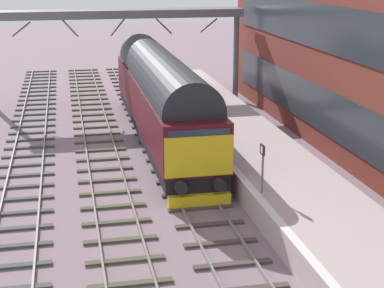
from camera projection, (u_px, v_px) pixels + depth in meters
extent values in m
plane|color=slate|center=(185.00, 182.00, 26.22)|extent=(140.00, 140.00, 0.00)
cube|color=slate|center=(168.00, 182.00, 26.05)|extent=(0.07, 60.00, 0.15)
cube|color=slate|center=(201.00, 179.00, 26.33)|extent=(0.07, 60.00, 0.15)
cube|color=#473B37|center=(233.00, 264.00, 18.99)|extent=(2.50, 0.26, 0.09)
cube|color=#473B37|center=(221.00, 243.00, 20.43)|extent=(2.50, 0.26, 0.09)
cube|color=#473B37|center=(210.00, 224.00, 21.87)|extent=(2.50, 0.26, 0.09)
cube|color=#473B37|center=(201.00, 208.00, 23.32)|extent=(2.50, 0.26, 0.09)
cube|color=#473B37|center=(192.00, 194.00, 24.76)|extent=(2.50, 0.26, 0.09)
cube|color=#473B37|center=(185.00, 181.00, 26.20)|extent=(2.50, 0.26, 0.09)
cube|color=#473B37|center=(178.00, 170.00, 27.65)|extent=(2.50, 0.26, 0.09)
cube|color=#473B37|center=(172.00, 159.00, 29.09)|extent=(2.50, 0.26, 0.09)
cube|color=#473B37|center=(167.00, 150.00, 30.53)|extent=(2.50, 0.26, 0.09)
cube|color=#473B37|center=(162.00, 141.00, 31.98)|extent=(2.50, 0.26, 0.09)
cube|color=#473B37|center=(158.00, 134.00, 33.42)|extent=(2.50, 0.26, 0.09)
cube|color=#473B37|center=(154.00, 127.00, 34.86)|extent=(2.50, 0.26, 0.09)
cube|color=#473B37|center=(150.00, 120.00, 36.31)|extent=(2.50, 0.26, 0.09)
cube|color=#473B37|center=(146.00, 114.00, 37.75)|extent=(2.50, 0.26, 0.09)
cube|color=#473B37|center=(143.00, 108.00, 39.19)|extent=(2.50, 0.26, 0.09)
cube|color=#473B37|center=(140.00, 103.00, 40.64)|extent=(2.50, 0.26, 0.09)
cube|color=#473B37|center=(137.00, 98.00, 42.08)|extent=(2.50, 0.26, 0.09)
cube|color=#473B37|center=(135.00, 94.00, 43.52)|extent=(2.50, 0.26, 0.09)
cube|color=#473B37|center=(132.00, 89.00, 44.97)|extent=(2.50, 0.26, 0.09)
cube|color=#473B37|center=(130.00, 85.00, 46.41)|extent=(2.50, 0.26, 0.09)
cube|color=#473B37|center=(128.00, 82.00, 47.85)|extent=(2.50, 0.26, 0.09)
cube|color=#473B37|center=(126.00, 78.00, 49.30)|extent=(2.50, 0.26, 0.09)
cube|color=#473B37|center=(124.00, 75.00, 50.74)|extent=(2.50, 0.26, 0.09)
cube|color=#473B37|center=(122.00, 72.00, 52.18)|extent=(2.50, 0.26, 0.09)
cube|color=#473B37|center=(120.00, 69.00, 53.63)|extent=(2.50, 0.26, 0.09)
cube|color=slate|center=(91.00, 187.00, 25.42)|extent=(0.07, 60.00, 0.15)
cube|color=slate|center=(126.00, 185.00, 25.70)|extent=(0.07, 60.00, 0.15)
cube|color=#474936|center=(130.00, 284.00, 17.83)|extent=(2.50, 0.26, 0.09)
cube|color=#474936|center=(125.00, 260.00, 19.24)|extent=(2.50, 0.26, 0.09)
cube|color=#474936|center=(121.00, 240.00, 20.64)|extent=(2.50, 0.26, 0.09)
cube|color=#474936|center=(117.00, 222.00, 22.05)|extent=(2.50, 0.26, 0.09)
cube|color=#474936|center=(113.00, 207.00, 23.46)|extent=(2.50, 0.26, 0.09)
cube|color=#474936|center=(110.00, 193.00, 24.86)|extent=(2.50, 0.26, 0.09)
cube|color=#474936|center=(107.00, 180.00, 26.27)|extent=(2.50, 0.26, 0.09)
cube|color=#474936|center=(105.00, 169.00, 27.68)|extent=(2.50, 0.26, 0.09)
cube|color=#474936|center=(103.00, 159.00, 29.09)|extent=(2.50, 0.26, 0.09)
cube|color=#474936|center=(101.00, 150.00, 30.49)|extent=(2.50, 0.26, 0.09)
cube|color=#474936|center=(99.00, 142.00, 31.90)|extent=(2.50, 0.26, 0.09)
cube|color=#474936|center=(97.00, 134.00, 33.31)|extent=(2.50, 0.26, 0.09)
cube|color=#474936|center=(96.00, 127.00, 34.72)|extent=(2.50, 0.26, 0.09)
cube|color=#474936|center=(94.00, 121.00, 36.12)|extent=(2.50, 0.26, 0.09)
cube|color=#474936|center=(93.00, 115.00, 37.53)|extent=(2.50, 0.26, 0.09)
cube|color=#474936|center=(92.00, 109.00, 38.94)|extent=(2.50, 0.26, 0.09)
cube|color=#474936|center=(91.00, 104.00, 40.35)|extent=(2.50, 0.26, 0.09)
cube|color=#474936|center=(89.00, 99.00, 41.75)|extent=(2.50, 0.26, 0.09)
cube|color=#474936|center=(88.00, 95.00, 43.16)|extent=(2.50, 0.26, 0.09)
cube|color=#474936|center=(88.00, 91.00, 44.57)|extent=(2.50, 0.26, 0.09)
cube|color=#474936|center=(87.00, 87.00, 45.97)|extent=(2.50, 0.26, 0.09)
cube|color=#474936|center=(86.00, 83.00, 47.38)|extent=(2.50, 0.26, 0.09)
cube|color=#474936|center=(85.00, 79.00, 48.79)|extent=(2.50, 0.26, 0.09)
cube|color=#474936|center=(84.00, 76.00, 50.20)|extent=(2.50, 0.26, 0.09)
cube|color=#474936|center=(84.00, 73.00, 51.60)|extent=(2.50, 0.26, 0.09)
cube|color=#474936|center=(83.00, 70.00, 53.01)|extent=(2.50, 0.26, 0.09)
cube|color=gray|center=(4.00, 193.00, 24.74)|extent=(0.07, 60.00, 0.15)
cube|color=gray|center=(40.00, 191.00, 25.02)|extent=(0.07, 60.00, 0.15)
cube|color=#424744|center=(11.00, 267.00, 18.85)|extent=(2.50, 0.26, 0.09)
cube|color=#424744|center=(14.00, 246.00, 20.19)|extent=(2.50, 0.26, 0.09)
cube|color=#424744|center=(17.00, 229.00, 21.53)|extent=(2.50, 0.26, 0.09)
cube|color=#424744|center=(19.00, 213.00, 22.88)|extent=(2.50, 0.26, 0.09)
cube|color=#424744|center=(21.00, 199.00, 24.22)|extent=(2.50, 0.26, 0.09)
cube|color=#424744|center=(23.00, 187.00, 25.56)|extent=(2.50, 0.26, 0.09)
cube|color=#424744|center=(25.00, 175.00, 26.90)|extent=(2.50, 0.26, 0.09)
cube|color=#424744|center=(27.00, 165.00, 28.24)|extent=(2.50, 0.26, 0.09)
cube|color=#424744|center=(28.00, 156.00, 29.58)|extent=(2.50, 0.26, 0.09)
cube|color=#424744|center=(29.00, 148.00, 30.92)|extent=(2.50, 0.26, 0.09)
cube|color=#424744|center=(31.00, 140.00, 32.26)|extent=(2.50, 0.26, 0.09)
cube|color=#424744|center=(32.00, 133.00, 33.60)|extent=(2.50, 0.26, 0.09)
cube|color=#424744|center=(33.00, 126.00, 34.94)|extent=(2.50, 0.26, 0.09)
cube|color=#424744|center=(34.00, 120.00, 36.28)|extent=(2.50, 0.26, 0.09)
cube|color=#424744|center=(35.00, 114.00, 37.62)|extent=(2.50, 0.26, 0.09)
cube|color=#424744|center=(36.00, 109.00, 38.96)|extent=(2.50, 0.26, 0.09)
cube|color=#424744|center=(36.00, 104.00, 40.30)|extent=(2.50, 0.26, 0.09)
cube|color=#424744|center=(37.00, 100.00, 41.64)|extent=(2.50, 0.26, 0.09)
cube|color=#424744|center=(38.00, 95.00, 42.98)|extent=(2.50, 0.26, 0.09)
cube|color=#424744|center=(38.00, 91.00, 44.32)|extent=(2.50, 0.26, 0.09)
cube|color=#424744|center=(39.00, 88.00, 45.66)|extent=(2.50, 0.26, 0.09)
cube|color=#424744|center=(40.00, 84.00, 47.00)|extent=(2.50, 0.26, 0.09)
cube|color=#424744|center=(40.00, 81.00, 48.34)|extent=(2.50, 0.26, 0.09)
cube|color=#424744|center=(41.00, 77.00, 49.68)|extent=(2.50, 0.26, 0.09)
cube|color=#424744|center=(41.00, 74.00, 51.02)|extent=(2.50, 0.26, 0.09)
cube|color=#424744|center=(42.00, 71.00, 52.36)|extent=(2.50, 0.26, 0.09)
cube|color=#B9A6A3|center=(266.00, 165.00, 26.78)|extent=(4.00, 44.00, 1.00)
cube|color=white|center=(225.00, 157.00, 26.27)|extent=(0.30, 44.00, 0.01)
cube|color=#2B323A|center=(367.00, 135.00, 25.42)|extent=(0.06, 36.76, 2.18)
cube|color=#2B323A|center=(375.00, 40.00, 24.31)|extent=(0.06, 36.76, 2.18)
cube|color=black|center=(161.00, 126.00, 31.94)|extent=(2.56, 18.20, 0.60)
cube|color=#4B0F17|center=(161.00, 101.00, 31.56)|extent=(2.70, 18.20, 2.10)
cylinder|color=#23262C|center=(161.00, 77.00, 31.21)|extent=(2.56, 16.74, 2.57)
cube|color=yellow|center=(199.00, 156.00, 23.03)|extent=(2.65, 0.08, 1.58)
cube|color=#232D3D|center=(199.00, 138.00, 22.84)|extent=(2.38, 0.04, 0.64)
cube|color=#232D3D|center=(187.00, 94.00, 31.74)|extent=(0.04, 12.74, 0.44)
cylinder|color=black|center=(181.00, 187.00, 23.00)|extent=(0.48, 0.35, 0.48)
cylinder|color=black|center=(219.00, 184.00, 23.29)|extent=(0.48, 0.35, 0.48)
cube|color=yellow|center=(199.00, 200.00, 23.46)|extent=(2.43, 0.36, 0.47)
cylinder|color=black|center=(190.00, 179.00, 25.02)|extent=(1.64, 1.04, 1.04)
cylinder|color=black|center=(185.00, 171.00, 26.05)|extent=(1.64, 1.04, 1.04)
cylinder|color=black|center=(180.00, 163.00, 27.08)|extent=(1.64, 1.04, 1.04)
cylinder|color=black|center=(148.00, 109.00, 36.97)|extent=(1.64, 1.04, 1.04)
cylinder|color=black|center=(145.00, 105.00, 38.01)|extent=(1.64, 1.04, 1.04)
cylinder|color=black|center=(143.00, 101.00, 39.04)|extent=(1.64, 1.04, 1.04)
cylinder|color=slate|center=(263.00, 169.00, 21.99)|extent=(0.08, 0.08, 1.80)
cube|color=black|center=(262.00, 150.00, 21.77)|extent=(0.05, 0.44, 0.36)
cube|color=white|center=(262.00, 150.00, 21.77)|extent=(0.01, 0.20, 0.24)
cylinder|color=slate|center=(236.00, 58.00, 41.03)|extent=(0.36, 0.36, 5.65)
cube|color=slate|center=(117.00, 14.00, 38.62)|extent=(16.04, 2.00, 0.50)
cylinder|color=slate|center=(21.00, 29.00, 37.70)|extent=(1.18, 0.10, 0.92)
cylinder|color=slate|center=(70.00, 28.00, 38.28)|extent=(0.99, 0.10, 1.12)
cylinder|color=slate|center=(118.00, 27.00, 38.86)|extent=(0.98, 0.10, 1.13)
cylinder|color=slate|center=(164.00, 26.00, 39.44)|extent=(1.07, 0.10, 1.05)
cylinder|color=slate|center=(209.00, 25.00, 40.02)|extent=(1.17, 0.10, 0.93)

